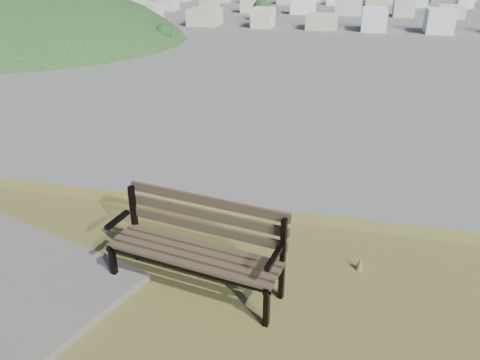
# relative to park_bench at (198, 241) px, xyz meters

# --- Properties ---
(park_bench) EXTENTS (1.85, 0.87, 0.93)m
(park_bench) POSITION_rel_park_bench_xyz_m (0.00, 0.00, 0.00)
(park_bench) COLOR #3C3122
(park_bench) RESTS_ON hilltop_mesa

